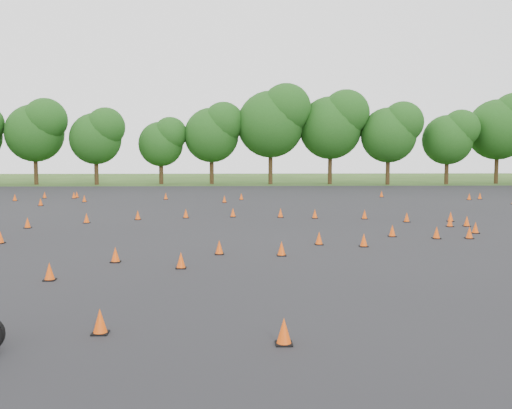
# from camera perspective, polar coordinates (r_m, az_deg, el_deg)

# --- Properties ---
(ground) EXTENTS (140.00, 140.00, 0.00)m
(ground) POSITION_cam_1_polar(r_m,az_deg,el_deg) (19.78, 0.38, -4.53)
(ground) COLOR #2D5119
(ground) RESTS_ON ground
(asphalt_pad) EXTENTS (62.00, 62.00, 0.00)m
(asphalt_pad) POSITION_cam_1_polar(r_m,az_deg,el_deg) (25.71, -0.15, -2.24)
(asphalt_pad) COLOR black
(asphalt_pad) RESTS_ON ground
(treeline) EXTENTS (87.09, 32.05, 10.89)m
(treeline) POSITION_cam_1_polar(r_m,az_deg,el_deg) (55.10, 3.85, 6.59)
(treeline) COLOR #1A4614
(treeline) RESTS_ON ground
(traffic_cones) EXTENTS (36.32, 32.92, 0.45)m
(traffic_cones) POSITION_cam_1_polar(r_m,az_deg,el_deg) (25.20, -0.28, -1.88)
(traffic_cones) COLOR #F24E0A
(traffic_cones) RESTS_ON asphalt_pad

